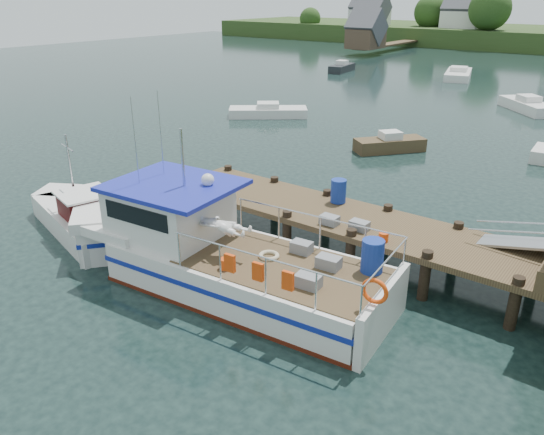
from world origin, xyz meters
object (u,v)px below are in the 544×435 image
Objects in this scene: moored_rowboat at (390,144)px; dock at (518,234)px; moored_a at (268,111)px; moored_e at (342,67)px; lobster_boat at (209,251)px; moored_b at (528,105)px; moored_d at (458,74)px; work_boat at (81,216)px.

dock is at bearing -73.80° from moored_rowboat.
moored_a is 1.19× the size of moored_e.
lobster_boat reaches higher than moored_e.
moored_b is 0.70× the size of moored_d.
moored_a is at bearing 122.91° from work_boat.
dock is 45.72m from moored_d.
moored_e is (-12.35, -3.04, 0.02)m from moored_d.
moored_d is at bearing 107.30° from work_boat.
dock is at bearing -54.56° from moored_d.
lobster_boat reaches higher than dock.
dock is 2.37× the size of work_boat.
moored_rowboat is at bearing -73.52° from moored_e.
moored_rowboat is 11.53m from moored_a.
work_boat is 1.25× the size of moored_a.
moored_rowboat is (4.57, 17.25, -0.15)m from work_boat.
moored_e is (-14.27, 44.11, -0.12)m from work_boat.
moored_rowboat is (-2.04, 17.12, -0.61)m from lobster_boat.
moored_a is 25.08m from moored_e.
dock is at bearing -66.48° from moored_b.
work_boat reaches higher than moored_b.
lobster_boat is 48.69m from moored_e.
dock is 15.21m from work_boat.
dock is at bearing 23.51° from lobster_boat.
moored_e is (-22.37, 10.28, 0.02)m from moored_b.
moored_b is at bearing 91.51° from work_boat.
work_boat is (-6.61, -0.13, -0.46)m from lobster_boat.
moored_e is at bearing 109.80° from lobster_boat.
work_boat is at bearing -90.63° from moored_e.
moored_a is at bearing 143.42° from moored_rowboat.
moored_d is at bearing 110.97° from dock.
work_boat reaches higher than moored_a.
lobster_boat is at bearing 16.11° from work_boat.
lobster_boat is (-7.83, -4.36, -1.20)m from dock.
work_boat reaches higher than moored_rowboat.
dock is 1.37× the size of lobster_boat.
lobster_boat is 33.74m from moored_b.
moored_d is at bearing -4.75° from moored_e.
dock reaches higher than moored_rowboat.
dock is at bearing -72.64° from moored_e.
work_boat is 1.34× the size of moored_b.
moored_rowboat is 0.71× the size of moored_a.
moored_d is (-6.49, 29.90, 0.01)m from moored_rowboat.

